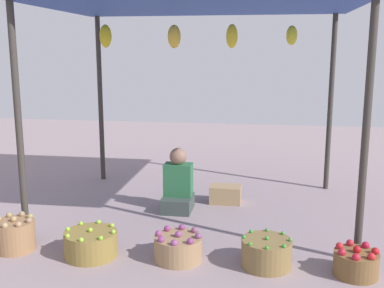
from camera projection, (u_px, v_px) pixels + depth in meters
ground_plane at (199, 210)px, 5.80m from camera, size 14.00×14.00×0.00m
market_stall_structure at (199, 18)px, 5.34m from camera, size 3.62×2.67×2.47m
vendor_person at (178, 186)px, 5.74m from camera, size 0.36×0.44×0.78m
basket_potatoes at (15, 235)px, 4.61m from camera, size 0.39×0.39×0.35m
basket_limes at (91, 244)px, 4.47m from camera, size 0.51×0.51×0.28m
basket_purple_onions at (178, 248)px, 4.39m from camera, size 0.46×0.46×0.29m
basket_green_chilies at (266, 253)px, 4.25m from camera, size 0.46×0.46×0.29m
basket_red_apples at (356, 263)px, 4.08m from camera, size 0.39×0.39×0.28m
wooden_crate_near_vendor at (225, 194)px, 6.05m from camera, size 0.40×0.27×0.22m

